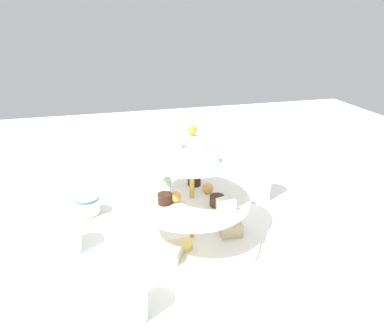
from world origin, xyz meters
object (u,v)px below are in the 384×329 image
butter_knife_right (154,182)px  water_glass_mid_back (130,296)px  butter_knife_left (341,294)px  teacup_with_saucer (88,206)px  water_glass_tall_right (259,178)px  water_glass_short_left (65,235)px  tiered_serving_stand (192,208)px

butter_knife_right → water_glass_mid_back: 0.52m
butter_knife_left → butter_knife_right: 0.61m
butter_knife_right → teacup_with_saucer: bearing=33.5°
water_glass_tall_right → butter_knife_right: size_ratio=0.72×
water_glass_mid_back → teacup_with_saucer: bearing=-169.3°
water_glass_short_left → water_glass_mid_back: size_ratio=0.89×
water_glass_mid_back → water_glass_tall_right: bearing=131.3°
water_glass_mid_back → butter_knife_right: bearing=166.6°
tiered_serving_stand → butter_knife_left: tiered_serving_stand is taller
butter_knife_left → teacup_with_saucer: bearing=88.5°
water_glass_short_left → butter_knife_right: 0.37m
water_glass_tall_right → water_glass_mid_back: water_glass_tall_right is taller
water_glass_tall_right → water_glass_mid_back: 0.51m
water_glass_short_left → teacup_with_saucer: 0.15m
teacup_with_saucer → water_glass_mid_back: bearing=10.7°
butter_knife_left → water_glass_mid_back: 0.38m
teacup_with_saucer → water_glass_mid_back: (0.36, 0.07, 0.02)m
water_glass_short_left → butter_knife_left: water_glass_short_left is taller
tiered_serving_stand → water_glass_short_left: bearing=-97.1°
butter_knife_right → water_glass_mid_back: (0.51, -0.12, 0.04)m
tiered_serving_stand → water_glass_tall_right: size_ratio=2.46×
teacup_with_saucer → tiered_serving_stand: bearing=51.9°
butter_knife_left → water_glass_tall_right: bearing=40.0°
teacup_with_saucer → butter_knife_right: 0.24m
water_glass_tall_right → water_glass_mid_back: size_ratio=1.42×
tiered_serving_stand → teacup_with_saucer: bearing=-128.1°
teacup_with_saucer → water_glass_short_left: bearing=-17.5°
water_glass_short_left → tiered_serving_stand: bearing=82.9°
water_glass_mid_back → butter_knife_left: bearing=82.8°
water_glass_tall_right → teacup_with_saucer: (-0.03, -0.45, -0.04)m
teacup_with_saucer → water_glass_tall_right: bearing=86.6°
water_glass_mid_back → tiered_serving_stand: bearing=140.3°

